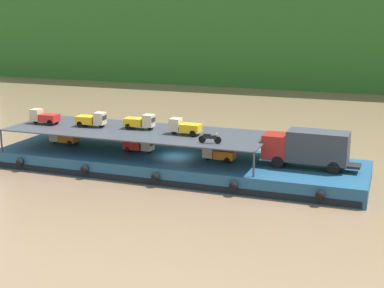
{
  "coord_description": "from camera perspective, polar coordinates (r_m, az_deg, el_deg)",
  "views": [
    {
      "loc": [
        17.43,
        -43.64,
        14.0
      ],
      "look_at": [
        1.51,
        0.0,
        2.7
      ],
      "focal_mm": 51.64,
      "sensor_mm": 36.0,
      "label": 1
    }
  ],
  "objects": [
    {
      "name": "cargo_barge",
      "position": [
        48.8,
        -1.68,
        -2.09
      ],
      "size": [
        32.84,
        9.16,
        1.5
      ],
      "color": "navy",
      "rests_on": "ground"
    },
    {
      "name": "mini_truck_lower_aft",
      "position": [
        49.93,
        -5.45,
        -0.07
      ],
      "size": [
        2.79,
        1.3,
        1.38
      ],
      "color": "red",
      "rests_on": "cargo_barge"
    },
    {
      "name": "mini_truck_upper_stern",
      "position": [
        53.97,
        -15.03,
        2.73
      ],
      "size": [
        2.75,
        1.21,
        1.38
      ],
      "color": "red",
      "rests_on": "cargo_rack"
    },
    {
      "name": "mini_truck_lower_mid",
      "position": [
        46.8,
        2.74,
        -0.96
      ],
      "size": [
        2.76,
        1.23,
        1.38
      ],
      "color": "orange",
      "rests_on": "cargo_barge"
    },
    {
      "name": "ground_plane",
      "position": [
        49.03,
        -1.66,
        -2.92
      ],
      "size": [
        400.0,
        400.0,
        0.0
      ],
      "primitive_type": "plane",
      "color": "#7F664C"
    },
    {
      "name": "motorcycle_upper_port",
      "position": [
        44.61,
        1.84,
        0.62
      ],
      "size": [
        1.9,
        0.55,
        0.87
      ],
      "color": "black",
      "rests_on": "cargo_rack"
    },
    {
      "name": "mini_truck_lower_stern",
      "position": [
        54.12,
        -13.11,
        0.71
      ],
      "size": [
        2.76,
        1.23,
        1.38
      ],
      "color": "orange",
      "rests_on": "cargo_barge"
    },
    {
      "name": "mini_truck_upper_bow",
      "position": [
        47.63,
        -0.77,
        1.78
      ],
      "size": [
        2.76,
        1.23,
        1.38
      ],
      "color": "gold",
      "rests_on": "cargo_rack"
    },
    {
      "name": "mini_truck_upper_fore",
      "position": [
        50.09,
        -5.39,
        2.32
      ],
      "size": [
        2.78,
        1.28,
        1.38
      ],
      "color": "gold",
      "rests_on": "cargo_rack"
    },
    {
      "name": "mini_truck_upper_mid",
      "position": [
        51.71,
        -10.32,
        2.51
      ],
      "size": [
        2.8,
        1.3,
        1.38
      ],
      "color": "gold",
      "rests_on": "cargo_rack"
    },
    {
      "name": "covered_lorry",
      "position": [
        45.49,
        11.89,
        -0.37
      ],
      "size": [
        7.9,
        2.47,
        3.1
      ],
      "color": "maroon",
      "rests_on": "cargo_barge"
    },
    {
      "name": "cargo_rack",
      "position": [
        49.67,
        -5.77,
        1.33
      ],
      "size": [
        23.64,
        7.8,
        2.0
      ],
      "color": "#383D47",
      "rests_on": "cargo_barge"
    }
  ]
}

